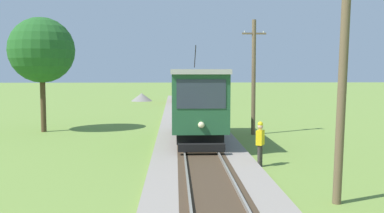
{
  "coord_description": "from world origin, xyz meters",
  "views": [
    {
      "loc": [
        -1.11,
        -0.56,
        3.78
      ],
      "look_at": [
        -0.2,
        22.44,
        1.82
      ],
      "focal_mm": 40.11,
      "sensor_mm": 36.0,
      "label": 1
    }
  ],
  "objects_px": {
    "utility_pole_mid": "(254,76)",
    "gravel_pile": "(142,97)",
    "track_worker": "(260,142)",
    "utility_pole_near_tram": "(344,52)",
    "tree_left_near": "(42,50)",
    "freight_car": "(185,89)",
    "red_tram": "(197,101)"
  },
  "relations": [
    {
      "from": "utility_pole_near_tram",
      "to": "gravel_pile",
      "type": "relative_size",
      "value": 3.18
    },
    {
      "from": "red_tram",
      "to": "tree_left_near",
      "type": "distance_m",
      "value": 10.52
    },
    {
      "from": "red_tram",
      "to": "utility_pole_near_tram",
      "type": "distance_m",
      "value": 11.33
    },
    {
      "from": "track_worker",
      "to": "tree_left_near",
      "type": "xyz_separation_m",
      "value": [
        -11.39,
        9.98,
        3.99
      ]
    },
    {
      "from": "gravel_pile",
      "to": "red_tram",
      "type": "bearing_deg",
      "value": -80.28
    },
    {
      "from": "utility_pole_mid",
      "to": "track_worker",
      "type": "distance_m",
      "value": 8.84
    },
    {
      "from": "freight_car",
      "to": "utility_pole_near_tram",
      "type": "distance_m",
      "value": 38.03
    },
    {
      "from": "freight_car",
      "to": "tree_left_near",
      "type": "relative_size",
      "value": 0.75
    },
    {
      "from": "utility_pole_near_tram",
      "to": "utility_pole_mid",
      "type": "bearing_deg",
      "value": 90.0
    },
    {
      "from": "utility_pole_near_tram",
      "to": "tree_left_near",
      "type": "distance_m",
      "value": 19.57
    },
    {
      "from": "red_tram",
      "to": "tree_left_near",
      "type": "bearing_deg",
      "value": 154.77
    },
    {
      "from": "track_worker",
      "to": "tree_left_near",
      "type": "relative_size",
      "value": 0.26
    },
    {
      "from": "freight_car",
      "to": "gravel_pile",
      "type": "bearing_deg",
      "value": 148.3
    },
    {
      "from": "red_tram",
      "to": "tree_left_near",
      "type": "xyz_separation_m",
      "value": [
        -9.18,
        4.33,
        2.78
      ]
    },
    {
      "from": "freight_car",
      "to": "track_worker",
      "type": "bearing_deg",
      "value": -86.15
    },
    {
      "from": "utility_pole_mid",
      "to": "gravel_pile",
      "type": "distance_m",
      "value": 29.14
    },
    {
      "from": "tree_left_near",
      "to": "track_worker",
      "type": "bearing_deg",
      "value": -41.25
    },
    {
      "from": "utility_pole_near_tram",
      "to": "gravel_pile",
      "type": "xyz_separation_m",
      "value": [
        -8.67,
        40.99,
        -3.8
      ]
    },
    {
      "from": "freight_car",
      "to": "red_tram",
      "type": "bearing_deg",
      "value": -89.99
    },
    {
      "from": "gravel_pile",
      "to": "tree_left_near",
      "type": "xyz_separation_m",
      "value": [
        -3.97,
        -26.07,
        4.49
      ]
    },
    {
      "from": "utility_pole_near_tram",
      "to": "track_worker",
      "type": "distance_m",
      "value": 6.06
    },
    {
      "from": "track_worker",
      "to": "tree_left_near",
      "type": "height_order",
      "value": "tree_left_near"
    },
    {
      "from": "red_tram",
      "to": "gravel_pile",
      "type": "height_order",
      "value": "red_tram"
    },
    {
      "from": "red_tram",
      "to": "utility_pole_near_tram",
      "type": "relative_size",
      "value": 1.02
    },
    {
      "from": "utility_pole_near_tram",
      "to": "tree_left_near",
      "type": "bearing_deg",
      "value": 130.29
    },
    {
      "from": "red_tram",
      "to": "utility_pole_mid",
      "type": "distance_m",
      "value": 4.59
    },
    {
      "from": "freight_car",
      "to": "gravel_pile",
      "type": "distance_m",
      "value": 6.21
    },
    {
      "from": "utility_pole_mid",
      "to": "tree_left_near",
      "type": "xyz_separation_m",
      "value": [
        -12.65,
        1.58,
        1.53
      ]
    },
    {
      "from": "utility_pole_mid",
      "to": "gravel_pile",
      "type": "relative_size",
      "value": 2.55
    },
    {
      "from": "red_tram",
      "to": "freight_car",
      "type": "xyz_separation_m",
      "value": [
        -0.0,
        27.18,
        -0.64
      ]
    },
    {
      "from": "red_tram",
      "to": "utility_pole_mid",
      "type": "xyz_separation_m",
      "value": [
        3.46,
        2.74,
        1.25
      ]
    },
    {
      "from": "red_tram",
      "to": "track_worker",
      "type": "relative_size",
      "value": 4.79
    }
  ]
}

